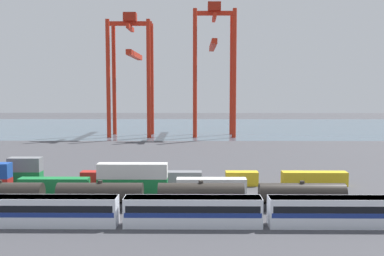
% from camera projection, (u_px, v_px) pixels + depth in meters
% --- Properties ---
extents(ground_plane, '(420.00, 420.00, 0.00)m').
position_uv_depth(ground_plane, '(166.00, 156.00, 120.93)').
color(ground_plane, '#424247').
extents(harbour_water, '(400.00, 110.00, 0.01)m').
position_uv_depth(harbour_water, '(179.00, 127.00, 210.73)').
color(harbour_water, '#475B6B').
rests_on(harbour_water, ground_plane).
extents(passenger_train, '(56.22, 3.14, 3.90)m').
position_uv_depth(passenger_train, '(193.00, 210.00, 59.51)').
color(passenger_train, silver).
rests_on(passenger_train, ground_plane).
extents(freight_tank_row, '(58.28, 2.91, 4.37)m').
position_uv_depth(freight_tank_row, '(151.00, 196.00, 67.79)').
color(freight_tank_row, '#232326').
rests_on(freight_tank_row, ground_plane).
extents(shipping_container_2, '(12.10, 2.44, 2.60)m').
position_uv_depth(shipping_container_2, '(54.00, 185.00, 78.60)').
color(shipping_container_2, '#197538').
rests_on(shipping_container_2, ground_plane).
extents(shipping_container_3, '(12.10, 2.44, 2.60)m').
position_uv_depth(shipping_container_3, '(133.00, 185.00, 78.47)').
color(shipping_container_3, '#197538').
rests_on(shipping_container_3, ground_plane).
extents(shipping_container_4, '(12.10, 2.44, 2.60)m').
position_uv_depth(shipping_container_4, '(132.00, 171.00, 78.24)').
color(shipping_container_4, silver).
rests_on(shipping_container_4, shipping_container_3).
extents(shipping_container_5, '(12.10, 2.44, 2.60)m').
position_uv_depth(shipping_container_5, '(211.00, 186.00, 78.34)').
color(shipping_container_5, silver).
rests_on(shipping_container_5, ground_plane).
extents(shipping_container_7, '(6.04, 2.44, 2.60)m').
position_uv_depth(shipping_container_7, '(26.00, 178.00, 85.02)').
color(shipping_container_7, '#197538').
rests_on(shipping_container_7, ground_plane).
extents(shipping_container_8, '(6.04, 2.44, 2.60)m').
position_uv_depth(shipping_container_8, '(25.00, 164.00, 84.79)').
color(shipping_container_8, slate).
rests_on(shipping_container_8, shipping_container_7).
extents(shipping_container_9, '(6.04, 2.44, 2.60)m').
position_uv_depth(shipping_container_9, '(97.00, 178.00, 84.89)').
color(shipping_container_9, '#AD211C').
rests_on(shipping_container_9, ground_plane).
extents(shipping_container_10, '(12.10, 2.44, 2.60)m').
position_uv_depth(shipping_container_10, '(169.00, 178.00, 84.76)').
color(shipping_container_10, slate).
rests_on(shipping_container_10, ground_plane).
extents(shipping_container_11, '(6.04, 2.44, 2.60)m').
position_uv_depth(shipping_container_11, '(242.00, 178.00, 84.63)').
color(shipping_container_11, gold).
rests_on(shipping_container_11, ground_plane).
extents(shipping_container_12, '(12.10, 2.44, 2.60)m').
position_uv_depth(shipping_container_12, '(314.00, 179.00, 84.50)').
color(shipping_container_12, gold).
rests_on(shipping_container_12, ground_plane).
extents(gantry_crane_west, '(16.40, 36.02, 46.26)m').
position_uv_depth(gantry_crane_west, '(132.00, 63.00, 172.66)').
color(gantry_crane_west, red).
rests_on(gantry_crane_west, ground_plane).
extents(gantry_crane_central, '(15.92, 37.00, 50.02)m').
position_uv_depth(gantry_crane_central, '(214.00, 57.00, 172.15)').
color(gantry_crane_central, red).
rests_on(gantry_crane_central, ground_plane).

